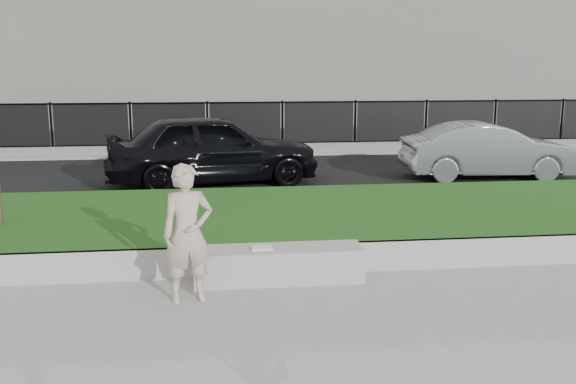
{
  "coord_description": "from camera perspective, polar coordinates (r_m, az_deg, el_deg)",
  "views": [
    {
      "loc": [
        -0.57,
        -6.87,
        2.69
      ],
      "look_at": [
        0.43,
        1.2,
        1.06
      ],
      "focal_mm": 40.0,
      "sensor_mm": 36.0,
      "label": 1
    }
  ],
  "objects": [
    {
      "name": "ground",
      "position": [
        7.4,
        -2.21,
        -9.98
      ],
      "size": [
        90.0,
        90.0,
        0.0
      ],
      "primitive_type": "plane",
      "color": "gray",
      "rests_on": "ground"
    },
    {
      "name": "grass_bank",
      "position": [
        10.2,
        -3.66,
        -2.81
      ],
      "size": [
        34.0,
        4.0,
        0.4
      ],
      "primitive_type": "cube",
      "color": "#0E380E",
      "rests_on": "ground"
    },
    {
      "name": "grass_kerb",
      "position": [
        8.31,
        -2.83,
        -6.1
      ],
      "size": [
        34.0,
        0.08,
        0.4
      ],
      "primitive_type": "cube",
      "color": "#9E9B94",
      "rests_on": "ground"
    },
    {
      "name": "street",
      "position": [
        15.61,
        -4.87,
        1.47
      ],
      "size": [
        34.0,
        7.0,
        0.04
      ],
      "primitive_type": "cube",
      "color": "black",
      "rests_on": "ground"
    },
    {
      "name": "far_pavement",
      "position": [
        20.05,
        -5.38,
        3.77
      ],
      "size": [
        34.0,
        3.0,
        0.12
      ],
      "primitive_type": "cube",
      "color": "gray",
      "rests_on": "ground"
    },
    {
      "name": "iron_fence",
      "position": [
        19.0,
        -5.32,
        4.82
      ],
      "size": [
        32.0,
        0.3,
        1.5
      ],
      "color": "slate",
      "rests_on": "far_pavement"
    },
    {
      "name": "building_facade",
      "position": [
        26.97,
        -6.07,
        16.21
      ],
      "size": [
        34.0,
        10.0,
        10.0
      ],
      "primitive_type": "cube",
      "color": "slate",
      "rests_on": "ground"
    },
    {
      "name": "stone_bench",
      "position": [
        8.1,
        -0.83,
        -6.44
      ],
      "size": [
        2.11,
        0.53,
        0.43
      ],
      "primitive_type": "cube",
      "color": "#9E9B94",
      "rests_on": "ground"
    },
    {
      "name": "man",
      "position": [
        7.37,
        -8.91,
        -3.67
      ],
      "size": [
        0.65,
        0.5,
        1.6
      ],
      "primitive_type": "imported",
      "rotation": [
        0.0,
        0.0,
        0.22
      ],
      "color": "#C2AB95",
      "rests_on": "ground"
    },
    {
      "name": "book",
      "position": [
        7.99,
        -2.34,
        -4.98
      ],
      "size": [
        0.26,
        0.19,
        0.03
      ],
      "primitive_type": "cube",
      "rotation": [
        0.0,
        0.0,
        0.02
      ],
      "color": "silver",
      "rests_on": "stone_bench"
    },
    {
      "name": "car_dark",
      "position": [
        14.35,
        -6.75,
        3.85
      ],
      "size": [
        4.92,
        2.63,
        1.59
      ],
      "primitive_type": "imported",
      "rotation": [
        0.0,
        0.0,
        1.74
      ],
      "color": "black",
      "rests_on": "street"
    },
    {
      "name": "car_silver",
      "position": [
        15.71,
        17.37,
        3.52
      ],
      "size": [
        4.03,
        1.64,
        1.3
      ],
      "primitive_type": "imported",
      "rotation": [
        0.0,
        0.0,
        1.5
      ],
      "color": "gray",
      "rests_on": "street"
    }
  ]
}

